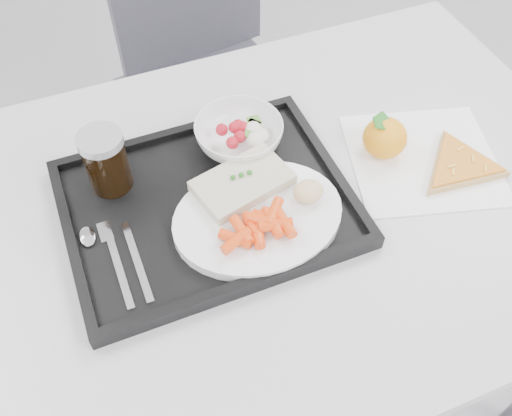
# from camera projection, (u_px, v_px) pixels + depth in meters

# --- Properties ---
(table) EXTENTS (1.20, 0.80, 0.75)m
(table) POSITION_uv_depth(u_px,v_px,m) (260.00, 229.00, 0.99)
(table) COLOR silver
(table) RESTS_ON ground
(chair) EXTENTS (0.48, 0.48, 0.93)m
(chair) POSITION_uv_depth(u_px,v_px,m) (205.00, 58.00, 1.51)
(chair) COLOR #393941
(chair) RESTS_ON ground
(tray) EXTENTS (0.45, 0.35, 0.03)m
(tray) POSITION_uv_depth(u_px,v_px,m) (207.00, 205.00, 0.92)
(tray) COLOR black
(tray) RESTS_ON table
(dinner_plate) EXTENTS (0.27, 0.27, 0.02)m
(dinner_plate) POSITION_uv_depth(u_px,v_px,m) (258.00, 217.00, 0.89)
(dinner_plate) COLOR white
(dinner_plate) RESTS_ON tray
(fish_fillet) EXTENTS (0.17, 0.12, 0.03)m
(fish_fillet) POSITION_uv_depth(u_px,v_px,m) (243.00, 182.00, 0.91)
(fish_fillet) COLOR beige
(fish_fillet) RESTS_ON dinner_plate
(bread_roll) EXTENTS (0.05, 0.04, 0.03)m
(bread_roll) POSITION_uv_depth(u_px,v_px,m) (308.00, 192.00, 0.89)
(bread_roll) COLOR beige
(bread_roll) RESTS_ON dinner_plate
(salad_bowl) EXTENTS (0.15, 0.15, 0.05)m
(salad_bowl) POSITION_uv_depth(u_px,v_px,m) (239.00, 135.00, 0.98)
(salad_bowl) COLOR white
(salad_bowl) RESTS_ON tray
(cola_glass) EXTENTS (0.07, 0.07, 0.11)m
(cola_glass) POSITION_uv_depth(u_px,v_px,m) (106.00, 160.00, 0.90)
(cola_glass) COLOR black
(cola_glass) RESTS_ON tray
(cutlery) EXTENTS (0.08, 0.17, 0.01)m
(cutlery) POSITION_uv_depth(u_px,v_px,m) (112.00, 252.00, 0.86)
(cutlery) COLOR silver
(cutlery) RESTS_ON tray
(napkin) EXTENTS (0.31, 0.30, 0.00)m
(napkin) POSITION_uv_depth(u_px,v_px,m) (423.00, 159.00, 0.99)
(napkin) COLOR white
(napkin) RESTS_ON table
(tangerine) EXTENTS (0.08, 0.08, 0.07)m
(tangerine) POSITION_uv_depth(u_px,v_px,m) (385.00, 138.00, 0.98)
(tangerine) COLOR #FF7B00
(tangerine) RESTS_ON napkin
(pizza_slice) EXTENTS (0.24, 0.24, 0.02)m
(pizza_slice) POSITION_uv_depth(u_px,v_px,m) (460.00, 165.00, 0.97)
(pizza_slice) COLOR tan
(pizza_slice) RESTS_ON napkin
(carrot_pile) EXTENTS (0.12, 0.07, 0.03)m
(carrot_pile) POSITION_uv_depth(u_px,v_px,m) (261.00, 226.00, 0.85)
(carrot_pile) COLOR #EE4411
(carrot_pile) RESTS_ON dinner_plate
(salad_contents) EXTENTS (0.08, 0.07, 0.03)m
(salad_contents) POSITION_uv_depth(u_px,v_px,m) (247.00, 133.00, 0.97)
(salad_contents) COLOR #AF1622
(salad_contents) RESTS_ON salad_bowl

